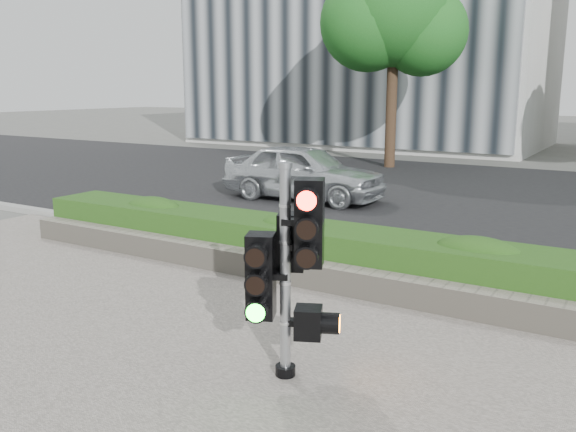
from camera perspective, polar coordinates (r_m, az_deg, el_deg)
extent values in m
plane|color=#51514C|center=(6.58, -1.92, -12.07)|extent=(120.00, 120.00, 0.00)
cube|color=black|center=(15.61, 18.60, 1.46)|extent=(60.00, 13.00, 0.02)
cube|color=gray|center=(9.19, 8.92, -4.75)|extent=(60.00, 0.25, 0.12)
cube|color=gray|center=(8.06, 5.52, -6.01)|extent=(12.00, 0.32, 0.34)
cube|color=#467D26|center=(8.57, 7.44, -3.76)|extent=(12.00, 1.00, 0.68)
cylinder|color=black|center=(21.03, 9.64, 9.96)|extent=(0.36, 0.36, 4.03)
sphere|color=#164F17|center=(21.17, 9.95, 18.56)|extent=(3.74, 3.74, 3.74)
sphere|color=#164F17|center=(21.13, 12.52, 16.51)|extent=(2.88, 2.88, 2.88)
sphere|color=#164F17|center=(21.01, 7.54, 17.50)|extent=(3.17, 3.17, 3.17)
cylinder|color=black|center=(5.89, -0.25, -14.23)|extent=(0.19, 0.19, 0.10)
cylinder|color=gray|center=(5.54, -0.25, -5.56)|extent=(0.10, 0.10, 1.96)
cylinder|color=gray|center=(5.33, -0.26, 4.77)|extent=(0.12, 0.12, 0.05)
cube|color=#FF1107|center=(5.36, 2.03, -0.63)|extent=(0.33, 0.33, 0.78)
cube|color=#14E51E|center=(5.55, -2.55, -5.61)|extent=(0.33, 0.33, 0.78)
cube|color=black|center=(5.67, 0.33, -2.39)|extent=(0.33, 0.33, 0.53)
cube|color=orange|center=(5.70, 1.91, -9.91)|extent=(0.33, 0.33, 0.29)
imported|color=silver|center=(14.65, 1.49, 4.15)|extent=(4.00, 1.69, 1.35)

